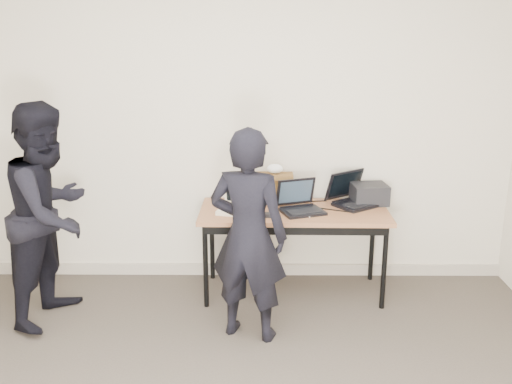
{
  "coord_description": "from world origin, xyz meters",
  "views": [
    {
      "loc": [
        0.13,
        -2.44,
        2.13
      ],
      "look_at": [
        0.1,
        1.6,
        0.95
      ],
      "focal_mm": 40.0,
      "sensor_mm": 36.0,
      "label": 1
    }
  ],
  "objects_px": {
    "desk": "(294,217)",
    "laptop_beige": "(237,206)",
    "person_observer": "(50,213)",
    "leather_satchel": "(271,187)",
    "equipment_box": "(369,194)",
    "laptop_center": "(300,204)",
    "person_typist": "(248,236)",
    "laptop_right": "(353,197)"
  },
  "relations": [
    {
      "from": "desk",
      "to": "laptop_beige",
      "type": "xyz_separation_m",
      "value": [
        -0.45,
        -0.03,
        0.1
      ]
    },
    {
      "from": "laptop_beige",
      "to": "person_observer",
      "type": "distance_m",
      "value": 1.4
    },
    {
      "from": "leather_satchel",
      "to": "equipment_box",
      "type": "distance_m",
      "value": 0.81
    },
    {
      "from": "leather_satchel",
      "to": "person_observer",
      "type": "distance_m",
      "value": 1.74
    },
    {
      "from": "laptop_center",
      "to": "leather_satchel",
      "type": "height_order",
      "value": "leather_satchel"
    },
    {
      "from": "person_typist",
      "to": "person_observer",
      "type": "xyz_separation_m",
      "value": [
        -1.45,
        0.28,
        0.06
      ]
    },
    {
      "from": "equipment_box",
      "to": "person_typist",
      "type": "bearing_deg",
      "value": -138.88
    },
    {
      "from": "person_observer",
      "to": "equipment_box",
      "type": "bearing_deg",
      "value": -62.6
    },
    {
      "from": "laptop_right",
      "to": "person_observer",
      "type": "distance_m",
      "value": 2.37
    },
    {
      "from": "leather_satchel",
      "to": "person_typist",
      "type": "bearing_deg",
      "value": -100.59
    },
    {
      "from": "laptop_beige",
      "to": "person_observer",
      "type": "xyz_separation_m",
      "value": [
        -1.35,
        -0.36,
        0.05
      ]
    },
    {
      "from": "desk",
      "to": "leather_satchel",
      "type": "relative_size",
      "value": 4.18
    },
    {
      "from": "person_typist",
      "to": "person_observer",
      "type": "bearing_deg",
      "value": 6.61
    },
    {
      "from": "laptop_beige",
      "to": "person_typist",
      "type": "relative_size",
      "value": 0.22
    },
    {
      "from": "desk",
      "to": "equipment_box",
      "type": "distance_m",
      "value": 0.67
    },
    {
      "from": "laptop_beige",
      "to": "person_typist",
      "type": "distance_m",
      "value": 0.65
    },
    {
      "from": "equipment_box",
      "to": "desk",
      "type": "bearing_deg",
      "value": -163.06
    },
    {
      "from": "desk",
      "to": "laptop_beige",
      "type": "height_order",
      "value": "laptop_beige"
    },
    {
      "from": "laptop_center",
      "to": "person_typist",
      "type": "bearing_deg",
      "value": -141.14
    },
    {
      "from": "laptop_beige",
      "to": "person_observer",
      "type": "relative_size",
      "value": 0.2
    },
    {
      "from": "laptop_center",
      "to": "leather_satchel",
      "type": "bearing_deg",
      "value": 112.88
    },
    {
      "from": "laptop_center",
      "to": "person_observer",
      "type": "relative_size",
      "value": 0.25
    },
    {
      "from": "laptop_right",
      "to": "leather_satchel",
      "type": "height_order",
      "value": "laptop_right"
    },
    {
      "from": "desk",
      "to": "person_observer",
      "type": "height_order",
      "value": "person_observer"
    },
    {
      "from": "laptop_center",
      "to": "laptop_right",
      "type": "relative_size",
      "value": 0.82
    },
    {
      "from": "laptop_center",
      "to": "equipment_box",
      "type": "distance_m",
      "value": 0.62
    },
    {
      "from": "desk",
      "to": "laptop_center",
      "type": "xyz_separation_m",
      "value": [
        0.05,
        -0.02,
        0.11
      ]
    },
    {
      "from": "leather_satchel",
      "to": "laptop_right",
      "type": "bearing_deg",
      "value": -4.18
    },
    {
      "from": "desk",
      "to": "laptop_center",
      "type": "bearing_deg",
      "value": -20.25
    },
    {
      "from": "laptop_beige",
      "to": "person_typist",
      "type": "bearing_deg",
      "value": -67.57
    },
    {
      "from": "laptop_center",
      "to": "leather_satchel",
      "type": "relative_size",
      "value": 1.12
    },
    {
      "from": "equipment_box",
      "to": "person_typist",
      "type": "xyz_separation_m",
      "value": [
        -0.98,
        -0.86,
        -0.05
      ]
    },
    {
      "from": "person_typist",
      "to": "desk",
      "type": "bearing_deg",
      "value": -100.29
    },
    {
      "from": "equipment_box",
      "to": "person_observer",
      "type": "bearing_deg",
      "value": -166.68
    },
    {
      "from": "laptop_beige",
      "to": "equipment_box",
      "type": "height_order",
      "value": "laptop_beige"
    },
    {
      "from": "person_typist",
      "to": "laptop_right",
      "type": "bearing_deg",
      "value": -117.64
    },
    {
      "from": "person_observer",
      "to": "desk",
      "type": "bearing_deg",
      "value": -63.9
    },
    {
      "from": "person_observer",
      "to": "person_typist",
      "type": "bearing_deg",
      "value": -86.89
    },
    {
      "from": "desk",
      "to": "person_typist",
      "type": "height_order",
      "value": "person_typist"
    },
    {
      "from": "leather_satchel",
      "to": "person_observer",
      "type": "xyz_separation_m",
      "value": [
        -1.62,
        -0.61,
        -0.03
      ]
    },
    {
      "from": "laptop_beige",
      "to": "leather_satchel",
      "type": "xyz_separation_m",
      "value": [
        0.27,
        0.26,
        0.08
      ]
    },
    {
      "from": "desk",
      "to": "person_typist",
      "type": "xyz_separation_m",
      "value": [
        -0.35,
        -0.67,
        0.09
      ]
    }
  ]
}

